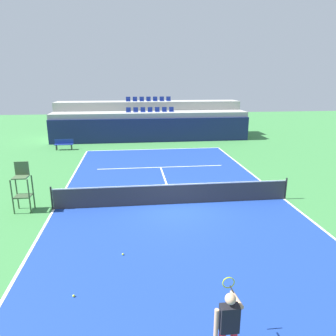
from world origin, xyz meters
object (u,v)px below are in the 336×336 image
player (229,325)px  tennis_ball_1 (123,254)px  umpire_chair (22,185)px  player_bench (64,144)px  tennis_ball_0 (74,296)px  tennis_net (174,194)px

player → tennis_ball_1: player is taller
player → umpire_chair: bearing=138.4°
player → player_bench: size_ratio=1.14×
player_bench → tennis_ball_1: 17.76m
tennis_ball_0 → player_bench: bearing=101.3°
tennis_net → tennis_ball_0: (-3.58, -6.24, -0.47)m
umpire_chair → tennis_ball_1: 6.28m
player → umpire_chair: (-6.61, 8.81, 0.20)m
tennis_net → player: player is taller
tennis_net → tennis_ball_1: (-2.29, -4.26, -0.47)m
umpire_chair → tennis_ball_0: umpire_chair is taller
tennis_net → player: size_ratio=6.48×
tennis_ball_1 → player_bench: bearing=106.6°
tennis_net → tennis_ball_1: tennis_net is taller
tennis_net → tennis_ball_1: 4.86m
player → umpire_chair: 11.02m
player_bench → tennis_ball_0: size_ratio=22.73×
umpire_chair → player_bench: size_ratio=1.47×
tennis_ball_1 → tennis_ball_0: bearing=-123.0°
tennis_ball_0 → tennis_ball_1: bearing=57.0°
player → umpire_chair: umpire_chair is taller
umpire_chair → tennis_ball_1: (4.41, -4.32, -1.14)m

